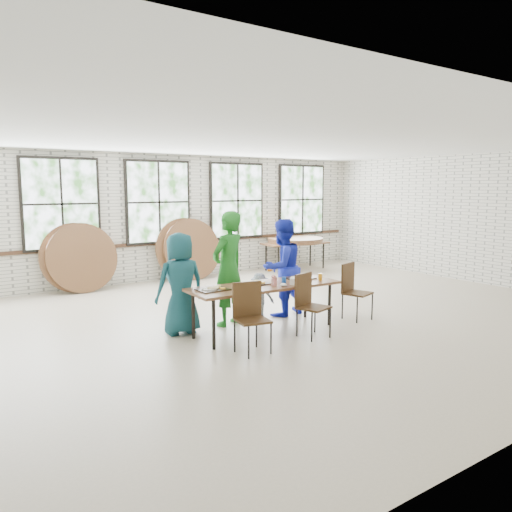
{
  "coord_description": "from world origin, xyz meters",
  "views": [
    {
      "loc": [
        -4.86,
        -6.58,
        2.23
      ],
      "look_at": [
        0.0,
        0.4,
        1.05
      ],
      "focal_mm": 35.0,
      "sensor_mm": 36.0,
      "label": 1
    }
  ],
  "objects_px": {
    "chair_near_left": "(250,311)",
    "storage_table": "(295,244)",
    "chair_near_right": "(308,300)",
    "dining_table": "(265,288)"
  },
  "relations": [
    {
      "from": "chair_near_right",
      "to": "storage_table",
      "type": "height_order",
      "value": "chair_near_right"
    },
    {
      "from": "chair_near_left",
      "to": "chair_near_right",
      "type": "distance_m",
      "value": 1.11
    },
    {
      "from": "dining_table",
      "to": "chair_near_left",
      "type": "bearing_deg",
      "value": -135.03
    },
    {
      "from": "chair_near_left",
      "to": "storage_table",
      "type": "distance_m",
      "value": 6.93
    },
    {
      "from": "dining_table",
      "to": "chair_near_right",
      "type": "xyz_separation_m",
      "value": [
        0.4,
        -0.56,
        -0.13
      ]
    },
    {
      "from": "chair_near_right",
      "to": "storage_table",
      "type": "bearing_deg",
      "value": 36.62
    },
    {
      "from": "chair_near_left",
      "to": "storage_table",
      "type": "height_order",
      "value": "chair_near_left"
    },
    {
      "from": "chair_near_left",
      "to": "chair_near_right",
      "type": "height_order",
      "value": "same"
    },
    {
      "from": "chair_near_left",
      "to": "chair_near_right",
      "type": "xyz_separation_m",
      "value": [
        1.11,
        0.08,
        0.0
      ]
    },
    {
      "from": "chair_near_left",
      "to": "chair_near_right",
      "type": "relative_size",
      "value": 1.0
    }
  ]
}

